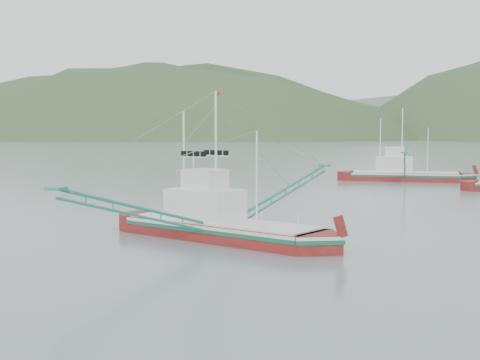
% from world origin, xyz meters
% --- Properties ---
extents(ground, '(1200.00, 1200.00, 0.00)m').
position_xyz_m(ground, '(0.00, 0.00, 0.00)').
color(ground, slate).
rests_on(ground, ground).
extents(main_boat, '(13.43, 22.81, 9.55)m').
position_xyz_m(main_boat, '(0.34, 1.23, 1.90)').
color(main_boat, maroon).
rests_on(main_boat, ground).
extents(bg_boat_far, '(13.56, 24.17, 9.79)m').
position_xyz_m(bg_boat_far, '(7.07, 49.54, 1.34)').
color(bg_boat_far, maroon).
rests_on(bg_boat_far, ground).
extents(headland_left, '(448.00, 308.00, 210.00)m').
position_xyz_m(headland_left, '(-180.00, 360.00, 0.00)').
color(headland_left, '#344F29').
rests_on(headland_left, ground).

